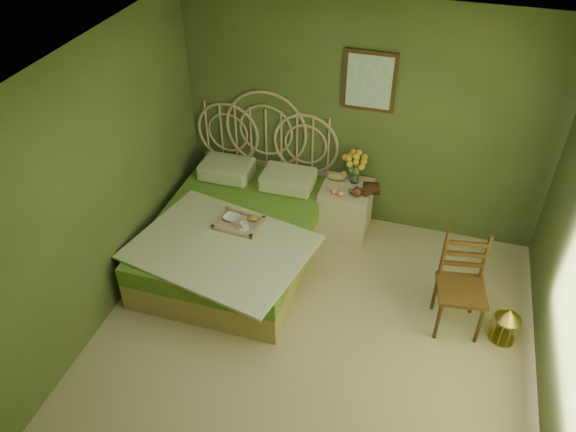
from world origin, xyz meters
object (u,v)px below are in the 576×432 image
(nightstand, at_px, (346,204))
(birdcage, at_px, (506,325))
(bed, at_px, (237,230))
(chair, at_px, (463,278))

(nightstand, distance_m, birdcage, 2.12)
(bed, relative_size, birdcage, 6.38)
(nightstand, bearing_deg, chair, -38.63)
(birdcage, bearing_deg, bed, 171.48)
(birdcage, bearing_deg, nightstand, 146.48)
(nightstand, height_order, birdcage, nightstand)
(chair, height_order, birdcage, chair)
(nightstand, xyz_separation_m, chair, (1.31, -1.05, 0.18))
(bed, xyz_separation_m, chair, (2.35, -0.30, 0.22))
(chair, relative_size, birdcage, 2.63)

